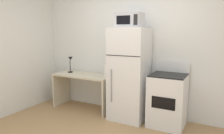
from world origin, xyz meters
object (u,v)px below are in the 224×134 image
object	(u,v)px
desk	(84,84)
oven_range	(168,100)
paper_towel_roll	(107,70)
microwave	(130,20)
desk_lamp	(70,62)
refrigerator	(129,74)

from	to	relation	value
desk	oven_range	xyz separation A→B (m)	(1.81, -0.02, -0.07)
paper_towel_roll	microwave	world-z (taller)	microwave
desk	oven_range	world-z (taller)	oven_range
desk_lamp	oven_range	xyz separation A→B (m)	(2.18, -0.05, -0.52)
paper_towel_roll	refrigerator	distance (m)	0.56
desk	paper_towel_roll	xyz separation A→B (m)	(0.53, 0.07, 0.34)
paper_towel_roll	desk	bearing A→B (deg)	-172.93
microwave	oven_range	size ratio (longest dim) A/B	0.42
desk_lamp	refrigerator	distance (m)	1.46
desk	oven_range	size ratio (longest dim) A/B	1.18
refrigerator	microwave	distance (m)	0.99
paper_towel_roll	desk_lamp	bearing A→B (deg)	-177.71
desk	oven_range	bearing A→B (deg)	-0.51
refrigerator	oven_range	bearing A→B (deg)	1.71
desk_lamp	microwave	distance (m)	1.69
paper_towel_roll	microwave	bearing A→B (deg)	-12.74
desk	paper_towel_roll	distance (m)	0.63
desk	oven_range	distance (m)	1.81
refrigerator	microwave	xyz separation A→B (m)	(0.00, -0.02, 0.99)
desk	microwave	distance (m)	1.70
microwave	oven_range	world-z (taller)	microwave
paper_towel_roll	refrigerator	xyz separation A→B (m)	(0.55, -0.10, -0.01)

